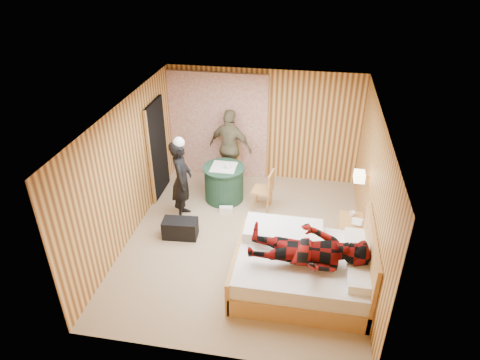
% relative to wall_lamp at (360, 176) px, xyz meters
% --- Properties ---
extents(floor, '(4.20, 5.00, 0.01)m').
position_rel_wall_lamp_xyz_m(floor, '(-1.92, -0.45, -1.30)').
color(floor, tan).
rests_on(floor, ground).
extents(ceiling, '(4.20, 5.00, 0.01)m').
position_rel_wall_lamp_xyz_m(ceiling, '(-1.92, -0.45, 1.20)').
color(ceiling, silver).
rests_on(ceiling, wall_back).
extents(wall_back, '(4.20, 0.02, 2.50)m').
position_rel_wall_lamp_xyz_m(wall_back, '(-1.92, 2.05, -0.05)').
color(wall_back, '#F3BB5D').
rests_on(wall_back, floor).
extents(wall_left, '(0.02, 5.00, 2.50)m').
position_rel_wall_lamp_xyz_m(wall_left, '(-4.02, -0.45, -0.05)').
color(wall_left, '#F3BB5D').
rests_on(wall_left, floor).
extents(wall_right, '(0.02, 5.00, 2.50)m').
position_rel_wall_lamp_xyz_m(wall_right, '(0.18, -0.45, -0.05)').
color(wall_right, '#F3BB5D').
rests_on(wall_right, floor).
extents(curtain, '(2.20, 0.08, 2.40)m').
position_rel_wall_lamp_xyz_m(curtain, '(-2.92, 1.98, -0.10)').
color(curtain, beige).
rests_on(curtain, floor).
extents(doorway, '(0.06, 0.90, 2.05)m').
position_rel_wall_lamp_xyz_m(doorway, '(-3.98, 0.95, -0.28)').
color(doorway, black).
rests_on(doorway, floor).
extents(wall_lamp, '(0.26, 0.24, 0.16)m').
position_rel_wall_lamp_xyz_m(wall_lamp, '(0.00, 0.00, 0.00)').
color(wall_lamp, gold).
rests_on(wall_lamp, wall_right).
extents(bed, '(2.14, 1.69, 1.16)m').
position_rel_wall_lamp_xyz_m(bed, '(-0.80, -1.38, -0.96)').
color(bed, tan).
rests_on(bed, floor).
extents(nightstand, '(0.44, 0.59, 0.57)m').
position_rel_wall_lamp_xyz_m(nightstand, '(-0.04, -0.28, -1.00)').
color(nightstand, tan).
rests_on(nightstand, floor).
extents(round_table, '(0.87, 0.87, 0.77)m').
position_rel_wall_lamp_xyz_m(round_table, '(-2.58, 0.90, -0.91)').
color(round_table, '#214833').
rests_on(round_table, floor).
extents(chair_far, '(0.44, 0.44, 0.93)m').
position_rel_wall_lamp_xyz_m(chair_far, '(-2.58, 1.59, -0.76)').
color(chair_far, tan).
rests_on(chair_far, floor).
extents(chair_near, '(0.44, 0.44, 0.86)m').
position_rel_wall_lamp_xyz_m(chair_near, '(-1.67, 0.68, -0.80)').
color(chair_near, tan).
rests_on(chair_near, floor).
extents(duffel_bag, '(0.66, 0.39, 0.36)m').
position_rel_wall_lamp_xyz_m(duffel_bag, '(-3.11, -0.52, -1.12)').
color(duffel_bag, black).
rests_on(duffel_bag, floor).
extents(sneaker_left, '(0.28, 0.14, 0.12)m').
position_rel_wall_lamp_xyz_m(sneaker_left, '(-2.44, 0.41, -1.24)').
color(sneaker_left, white).
rests_on(sneaker_left, floor).
extents(sneaker_right, '(0.26, 0.12, 0.11)m').
position_rel_wall_lamp_xyz_m(sneaker_right, '(-2.65, 0.67, -1.24)').
color(sneaker_right, white).
rests_on(sneaker_right, floor).
extents(woman_standing, '(0.49, 0.66, 1.64)m').
position_rel_wall_lamp_xyz_m(woman_standing, '(-3.24, 0.14, -0.48)').
color(woman_standing, black).
rests_on(woman_standing, floor).
extents(man_at_table, '(1.09, 0.69, 1.72)m').
position_rel_wall_lamp_xyz_m(man_at_table, '(-2.58, 1.63, -0.44)').
color(man_at_table, '#6F684A').
rests_on(man_at_table, floor).
extents(man_on_bed, '(0.86, 0.67, 1.77)m').
position_rel_wall_lamp_xyz_m(man_on_bed, '(-0.77, -1.61, -0.29)').
color(man_on_bed, maroon).
rests_on(man_on_bed, bed).
extents(book_lower, '(0.17, 0.23, 0.02)m').
position_rel_wall_lamp_xyz_m(book_lower, '(-0.04, -0.33, -0.72)').
color(book_lower, white).
rests_on(book_lower, nightstand).
extents(book_upper, '(0.22, 0.26, 0.02)m').
position_rel_wall_lamp_xyz_m(book_upper, '(-0.04, -0.33, -0.70)').
color(book_upper, white).
rests_on(book_upper, nightstand).
extents(cup_nightstand, '(0.11, 0.11, 0.09)m').
position_rel_wall_lamp_xyz_m(cup_nightstand, '(-0.04, -0.15, -0.68)').
color(cup_nightstand, white).
rests_on(cup_nightstand, nightstand).
extents(cup_table, '(0.13, 0.13, 0.10)m').
position_rel_wall_lamp_xyz_m(cup_table, '(-2.48, 0.85, -0.48)').
color(cup_table, white).
rests_on(cup_table, round_table).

